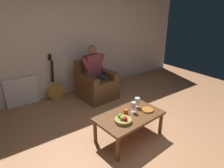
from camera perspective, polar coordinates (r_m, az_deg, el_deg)
name	(u,v)px	position (r m, az deg, el deg)	size (l,w,h in m)	color
ground_plane	(161,151)	(3.23, 14.17, -18.41)	(7.67, 7.67, 0.00)	#B1754E
wall_back	(73,40)	(4.86, -11.39, 12.62)	(6.79, 0.06, 2.61)	beige
armchair	(96,85)	(4.62, -4.69, -0.18)	(0.80, 0.83, 0.91)	brown
person_seated	(95,71)	(4.51, -4.91, 3.88)	(0.65, 0.56, 1.25)	brown
coffee_table	(129,118)	(3.19, 5.10, -9.90)	(1.12, 0.72, 0.44)	brown
guitar	(56,89)	(4.75, -16.20, -1.55)	(0.40, 0.26, 1.06)	#B6853B
radiator	(22,91)	(4.69, -24.97, -2.00)	(0.68, 0.06, 0.64)	white
wine_glass_near	(134,105)	(3.19, 6.34, -6.22)	(0.07, 0.07, 0.18)	silver
wine_glass_far	(137,101)	(3.34, 7.42, -4.87)	(0.09, 0.09, 0.17)	silver
fruit_bowl	(123,120)	(2.96, 3.27, -10.38)	(0.26, 0.26, 0.11)	olive
decorative_dish	(147,110)	(3.31, 10.34, -7.50)	(0.20, 0.20, 0.02)	#B86A26
candle_jar	(126,112)	(3.16, 4.03, -8.12)	(0.08, 0.08, 0.08)	#BB521D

